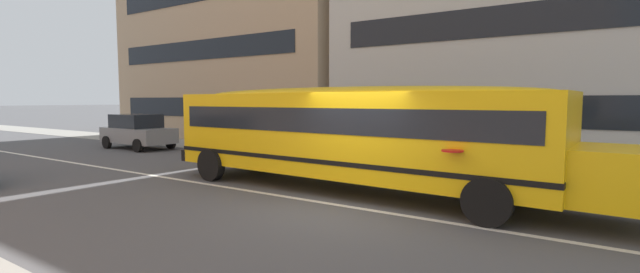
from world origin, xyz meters
TOP-DOWN VIEW (x-y plane):
  - ground_plane at (0.00, 0.00)m, footprint 400.00×400.00m
  - sidewalk_far at (0.00, 7.05)m, footprint 120.00×3.00m
  - lane_centreline at (0.00, 0.00)m, footprint 110.00×0.16m
  - school_bus at (-0.72, 1.44)m, footprint 11.96×3.09m
  - parked_car_grey_beside_sign at (-14.12, 4.16)m, footprint 3.93×1.95m
  - apartment_block_far_left at (-14.77, 14.18)m, footprint 16.15×11.30m
  - apartment_block_far_centre at (0.99, 13.91)m, footprint 14.11×10.76m

SIDE VIEW (x-z plane):
  - ground_plane at x=0.00m, z-range 0.00..0.00m
  - lane_centreline at x=0.00m, z-range 0.00..0.01m
  - sidewalk_far at x=0.00m, z-range 0.00..0.01m
  - parked_car_grey_beside_sign at x=-14.12m, z-range 0.02..1.66m
  - school_bus at x=-0.72m, z-range 0.25..2.91m
  - apartment_block_far_left at x=-14.77m, z-range 0.00..13.30m
  - apartment_block_far_centre at x=0.99m, z-range 0.00..13.30m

